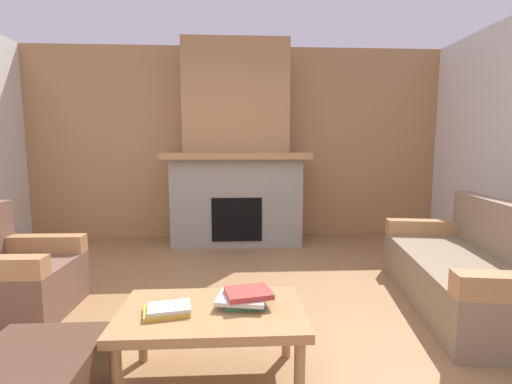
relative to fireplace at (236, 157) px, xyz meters
name	(u,v)px	position (x,y,z in m)	size (l,w,h in m)	color
ground	(237,338)	(0.00, -2.62, -1.16)	(9.00, 9.00, 0.00)	olive
wall_back_wood_panel	(236,144)	(0.00, 0.38, 0.19)	(6.00, 0.12, 2.70)	#A87A4C
fireplace	(236,157)	(0.00, 0.00, 0.00)	(1.90, 0.82, 2.70)	gray
couch	(470,272)	(1.91, -2.20, -0.88)	(1.12, 1.91, 0.85)	#847056
armchair	(12,277)	(-1.75, -2.15, -0.87)	(0.77, 0.77, 0.85)	brown
coffee_table	(211,319)	(-0.14, -3.10, -0.79)	(1.00, 0.60, 0.43)	#A87A4C
book_stack_near_edge	(167,310)	(-0.37, -3.14, -0.71)	(0.27, 0.22, 0.05)	gold
book_stack_center	(244,297)	(0.04, -3.05, -0.69)	(0.33, 0.26, 0.08)	#3D7F4C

